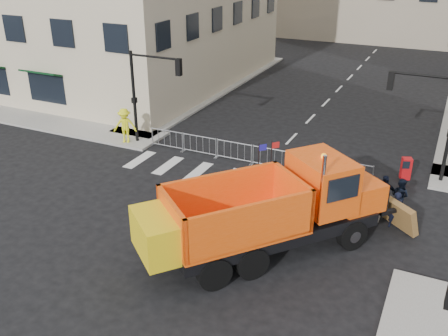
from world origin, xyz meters
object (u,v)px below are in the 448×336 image
at_px(plow_truck, 267,209).
at_px(newspaper_box, 406,168).
at_px(cop_a, 395,210).
at_px(cop_b, 400,196).
at_px(cop_c, 384,195).
at_px(worker, 125,126).

distance_m(plow_truck, newspaper_box, 9.64).
distance_m(cop_a, cop_b, 1.28).
relative_size(plow_truck, cop_b, 6.08).
bearing_deg(cop_c, worker, -35.62).
bearing_deg(worker, newspaper_box, -18.96).
height_order(plow_truck, cop_b, plow_truck).
distance_m(cop_c, newspaper_box, 3.69).
xyz_separation_m(plow_truck, newspaper_box, (4.04, 8.67, -1.18)).
bearing_deg(cop_b, cop_a, 113.90).
xyz_separation_m(cop_b, worker, (-15.45, 1.54, 0.33)).
bearing_deg(cop_c, cop_a, 92.39).
relative_size(plow_truck, worker, 5.03).
relative_size(cop_b, worker, 0.83).
bearing_deg(cop_c, plow_truck, 25.96).
xyz_separation_m(cop_a, cop_b, (0.00, 1.28, 0.02)).
distance_m(cop_b, cop_c, 0.67).
distance_m(cop_a, cop_c, 1.20).
bearing_deg(worker, cop_b, -31.59).
bearing_deg(cop_a, cop_b, -103.63).
bearing_deg(cop_c, newspaper_box, -126.35).
height_order(cop_b, worker, worker).
relative_size(plow_truck, cop_c, 5.72).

